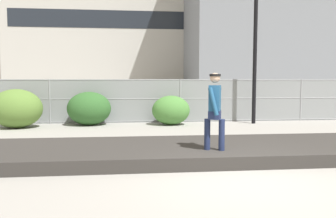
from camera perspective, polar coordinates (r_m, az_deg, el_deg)
The scene contains 14 objects.
ground_plane at distance 5.99m, azimuth 14.06°, elevation -12.23°, with size 120.00×120.00×0.00m, color gray.
gravel_berm at distance 7.85m, azimuth 8.94°, elevation -7.06°, with size 16.26×2.67×0.27m, color #33302D.
skateboard at distance 7.20m, azimuth 8.04°, elevation -8.78°, with size 0.82×0.47×0.07m.
skater at distance 7.03m, azimuth 8.14°, elevation -0.20°, with size 0.71×0.62×1.85m.
chain_fence at distance 14.12m, azimuth 2.16°, elevation 1.48°, with size 21.94×0.06×1.85m.
street_lamp at distance 14.36m, azimuth 15.06°, elevation 15.95°, with size 0.44×0.44×7.42m.
parked_car_near at distance 16.55m, azimuth -10.11°, elevation 1.56°, with size 4.43×2.00×1.66m.
parked_car_mid at distance 16.60m, azimuth 8.21°, elevation 1.60°, with size 4.44×2.03×1.66m.
parked_car_far at distance 19.03m, azimuth 26.17°, elevation 1.55°, with size 4.45×2.05×1.66m.
library_building at distance 55.97m, azimuth -10.32°, elevation 11.66°, with size 28.53×15.29×17.10m.
office_block at distance 48.95m, azimuth 20.21°, elevation 16.59°, with size 27.02×13.79×24.05m.
shrub_left at distance 13.55m, azimuth -24.90°, elevation 0.07°, with size 1.90×1.56×1.47m.
shrub_center at distance 13.48m, azimuth -13.58°, elevation 0.08°, with size 1.74×1.42×1.34m.
shrub_right at distance 13.22m, azimuth 0.52°, elevation -0.21°, with size 1.53×1.26×1.19m.
Camera 1 is at (-1.99, -5.38, 1.74)m, focal length 34.97 mm.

